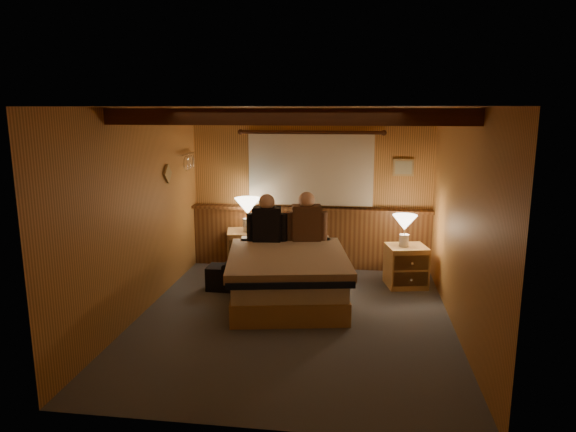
% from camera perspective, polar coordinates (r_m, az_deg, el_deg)
% --- Properties ---
extents(floor, '(4.20, 4.20, 0.00)m').
position_cam_1_polar(floor, '(6.05, 0.58, -11.39)').
color(floor, '#494E56').
rests_on(floor, ground).
extents(ceiling, '(4.20, 4.20, 0.00)m').
position_cam_1_polar(ceiling, '(5.56, 0.64, 11.98)').
color(ceiling, tan).
rests_on(ceiling, wall_back).
extents(wall_back, '(3.60, 0.00, 3.60)m').
position_cam_1_polar(wall_back, '(7.74, 2.55, 3.00)').
color(wall_back, '#D3954C').
rests_on(wall_back, floor).
extents(wall_left, '(0.00, 4.20, 4.20)m').
position_cam_1_polar(wall_left, '(6.17, -16.22, 0.27)').
color(wall_left, '#D3954C').
rests_on(wall_left, floor).
extents(wall_right, '(0.00, 4.20, 4.20)m').
position_cam_1_polar(wall_right, '(5.75, 18.70, -0.69)').
color(wall_right, '#D3954C').
rests_on(wall_right, floor).
extents(wall_front, '(3.60, 0.00, 3.60)m').
position_cam_1_polar(wall_front, '(3.68, -3.50, -6.94)').
color(wall_front, '#D3954C').
rests_on(wall_front, floor).
extents(wainscot, '(3.60, 0.23, 0.94)m').
position_cam_1_polar(wainscot, '(7.82, 2.46, -2.26)').
color(wainscot, brown).
rests_on(wainscot, wall_back).
extents(curtain_window, '(2.18, 0.09, 1.11)m').
position_cam_1_polar(curtain_window, '(7.63, 2.52, 5.30)').
color(curtain_window, '#4A2412').
rests_on(curtain_window, wall_back).
extents(ceiling_beams, '(3.60, 1.65, 0.16)m').
position_cam_1_polar(ceiling_beams, '(5.71, 0.82, 11.07)').
color(ceiling_beams, '#4A2412').
rests_on(ceiling_beams, ceiling).
extents(coat_rail, '(0.05, 0.55, 0.24)m').
position_cam_1_polar(coat_rail, '(7.53, -11.02, 6.13)').
color(coat_rail, white).
rests_on(coat_rail, wall_left).
extents(framed_print, '(0.30, 0.04, 0.25)m').
position_cam_1_polar(framed_print, '(7.67, 12.69, 5.28)').
color(framed_print, tan).
rests_on(framed_print, wall_back).
extents(bed, '(1.71, 2.05, 0.63)m').
position_cam_1_polar(bed, '(6.51, -0.06, -6.61)').
color(bed, tan).
rests_on(bed, floor).
extents(nightstand_left, '(0.65, 0.61, 0.62)m').
position_cam_1_polar(nightstand_left, '(7.70, -4.60, -3.87)').
color(nightstand_left, tan).
rests_on(nightstand_left, floor).
extents(nightstand_right, '(0.60, 0.56, 0.57)m').
position_cam_1_polar(nightstand_right, '(7.21, 12.98, -5.44)').
color(nightstand_right, tan).
rests_on(nightstand_right, floor).
extents(lamp_left, '(0.38, 0.38, 0.50)m').
position_cam_1_polar(lamp_left, '(7.52, -4.51, 0.89)').
color(lamp_left, silver).
rests_on(lamp_left, nightstand_left).
extents(lamp_right, '(0.33, 0.33, 0.43)m').
position_cam_1_polar(lamp_right, '(7.04, 12.83, -0.92)').
color(lamp_right, silver).
rests_on(lamp_right, nightstand_right).
extents(person_left, '(0.55, 0.25, 0.67)m').
position_cam_1_polar(person_left, '(6.92, -2.36, -0.63)').
color(person_left, black).
rests_on(person_left, bed).
extents(person_right, '(0.56, 0.28, 0.69)m').
position_cam_1_polar(person_right, '(6.96, 2.07, -0.48)').
color(person_right, '#4C301E').
rests_on(person_right, bed).
extents(duffel_bag, '(0.54, 0.33, 0.38)m').
position_cam_1_polar(duffel_bag, '(6.99, -6.72, -6.76)').
color(duffel_bag, black).
rests_on(duffel_bag, floor).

